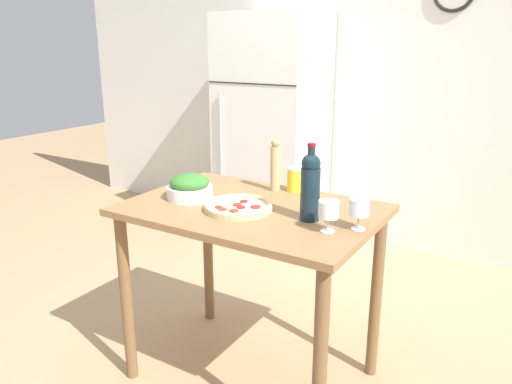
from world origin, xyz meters
TOP-DOWN VIEW (x-y plane):
  - ground_plane at (0.00, 0.00)m, footprint 14.00×14.00m
  - wall_back at (0.00, 2.05)m, footprint 6.40×0.08m
  - refrigerator at (-0.85, 1.68)m, footprint 0.77×0.68m
  - prep_counter at (0.00, 0.00)m, footprint 1.14×0.77m
  - wine_bottle at (0.30, -0.02)m, footprint 0.08×0.08m
  - wine_glass_near at (0.42, -0.11)m, footprint 0.08×0.08m
  - wine_glass_far at (0.52, -0.02)m, footprint 0.08×0.08m
  - pepper_mill at (-0.04, 0.28)m, footprint 0.05×0.05m
  - salad_bowl at (-0.32, -0.05)m, footprint 0.22×0.22m
  - homemade_pizza at (-0.03, -0.07)m, footprint 0.31×0.31m
  - salt_canister at (0.05, 0.32)m, footprint 0.07×0.07m

SIDE VIEW (x-z plane):
  - ground_plane at x=0.00m, z-range 0.00..0.00m
  - prep_counter at x=0.00m, z-range 0.31..1.21m
  - homemade_pizza at x=-0.03m, z-range 0.90..0.93m
  - refrigerator at x=-0.85m, z-range 0.00..1.83m
  - salad_bowl at x=-0.32m, z-range 0.89..1.01m
  - salt_canister at x=0.05m, z-range 0.90..1.02m
  - wine_glass_near at x=0.42m, z-range 0.92..1.05m
  - wine_glass_far at x=0.52m, z-range 0.92..1.05m
  - pepper_mill at x=-0.04m, z-range 0.89..1.16m
  - wine_bottle at x=0.30m, z-range 0.88..1.21m
  - wall_back at x=0.00m, z-range 0.00..2.60m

